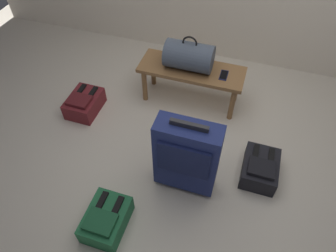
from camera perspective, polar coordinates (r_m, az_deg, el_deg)
ground_plane at (r=2.77m, az=4.91°, el=-5.96°), size 6.60×6.60×0.00m
bench at (r=3.03m, az=4.31°, el=9.57°), size 1.00×0.36×0.41m
duffel_bag_slate at (r=2.91m, az=3.86°, el=12.67°), size 0.44×0.26×0.34m
cell_phone at (r=2.94m, az=10.20°, el=9.17°), size 0.07×0.14×0.01m
suitcase_upright_navy at (r=2.31m, az=3.44°, el=-5.57°), size 0.47×0.21×0.74m
backpack_maroon at (r=3.18m, az=-15.09°, el=4.06°), size 0.28×0.38×0.21m
backpack_green at (r=2.41m, az=-11.27°, el=-16.46°), size 0.28×0.38×0.21m
backpack_dark at (r=2.70m, az=16.52°, el=-7.45°), size 0.28×0.38×0.21m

